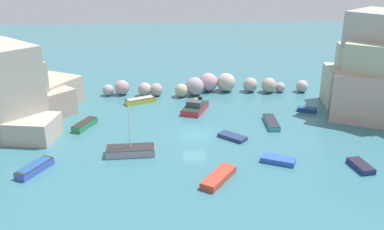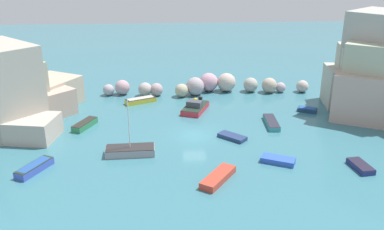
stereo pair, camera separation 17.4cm
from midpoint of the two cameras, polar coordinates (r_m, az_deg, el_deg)
cove_water at (r=45.44m, az=0.23°, el=-2.79°), size 160.00×160.00×0.00m
rock_breakwater at (r=59.01m, az=1.85°, el=4.06°), size 29.08×4.55×2.64m
channel_buoy at (r=55.43m, az=0.33°, el=2.06°), size 0.63×0.63×0.63m
moored_boat_0 at (r=55.65m, az=-7.16°, el=2.01°), size 4.22×2.80×0.68m
moored_boat_1 at (r=41.48m, az=-8.52°, el=-4.84°), size 4.83×2.02×5.69m
moored_boat_2 at (r=54.12m, az=15.38°, el=0.73°), size 2.59×2.11×0.54m
moored_boat_3 at (r=44.78m, az=5.43°, el=-2.98°), size 3.11×3.04×0.41m
moored_boat_4 at (r=40.43m, az=11.61°, el=-6.04°), size 3.42×2.62×0.51m
moored_boat_5 at (r=52.32m, az=0.32°, el=1.06°), size 3.93×5.25×1.41m
moored_boat_6 at (r=40.58m, az=-20.83°, el=-6.78°), size 2.84×3.96×0.72m
moored_boat_7 at (r=49.03m, az=10.70°, el=-0.99°), size 1.50×4.52×0.54m
moored_boat_8 at (r=41.53m, az=21.98°, el=-6.48°), size 1.65×2.96×0.52m
moored_boat_9 at (r=36.69m, az=3.54°, el=-8.50°), size 3.63×4.35×0.62m
moored_boat_10 at (r=48.89m, az=-14.56°, el=-1.28°), size 2.55×3.84×0.70m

